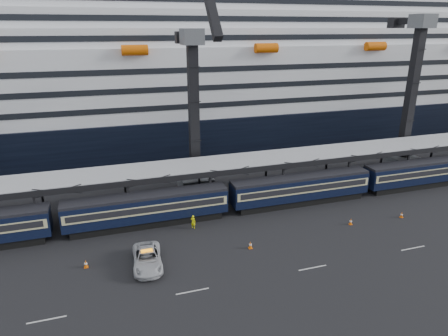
{
  "coord_description": "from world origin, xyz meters",
  "views": [
    {
      "loc": [
        -32.39,
        -33.15,
        22.12
      ],
      "look_at": [
        -18.58,
        10.0,
        6.11
      ],
      "focal_mm": 32.0,
      "sensor_mm": 36.0,
      "label": 1
    }
  ],
  "objects": [
    {
      "name": "cruise_ship",
      "position": [
        -1.08,
        45.99,
        12.34
      ],
      "size": [
        214.09,
        28.84,
        34.0
      ],
      "color": "black",
      "rests_on": "ground"
    },
    {
      "name": "canopy",
      "position": [
        0.0,
        14.0,
        5.25
      ],
      "size": [
        130.0,
        6.25,
        5.53
      ],
      "color": "#97999F",
      "rests_on": "ground"
    },
    {
      "name": "ground",
      "position": [
        0.0,
        0.0,
        0.0
      ],
      "size": [
        260.0,
        260.0,
        0.0
      ],
      "primitive_type": "plane",
      "color": "black",
      "rests_on": "ground"
    },
    {
      "name": "crane_dark_mid",
      "position": [
        15.0,
        17.59,
        13.36
      ],
      "size": [
        4.5,
        18.24,
        39.64
      ],
      "color": "#4C4F53",
      "rests_on": "ground"
    },
    {
      "name": "crane_dark_near",
      "position": [
        -20.0,
        18.59,
        11.93
      ],
      "size": [
        4.5,
        17.75,
        35.08
      ],
      "color": "#4C4F53",
      "rests_on": "ground"
    },
    {
      "name": "traffic_cone_d",
      "position": [
        -5.11,
        2.7,
        0.39
      ],
      "size": [
        0.39,
        0.39,
        0.78
      ],
      "color": "#E75D07",
      "rests_on": "ground"
    },
    {
      "name": "worker",
      "position": [
        -23.14,
        7.5,
        0.82
      ],
      "size": [
        0.71,
        0.7,
        1.64
      ],
      "primitive_type": "imported",
      "rotation": [
        0.0,
        0.0,
        2.38
      ],
      "color": "#F2F50C",
      "rests_on": "ground"
    },
    {
      "name": "traffic_cone_b",
      "position": [
        -35.01,
        2.84,
        0.41
      ],
      "size": [
        0.41,
        0.41,
        0.82
      ],
      "color": "#E75D07",
      "rests_on": "ground"
    },
    {
      "name": "pickup_truck",
      "position": [
        -29.24,
        1.24,
        0.82
      ],
      "size": [
        3.19,
        6.12,
        1.65
      ],
      "primitive_type": "imported",
      "rotation": [
        0.0,
        0.0,
        -0.08
      ],
      "color": "#B7B9BF",
      "rests_on": "ground"
    },
    {
      "name": "traffic_cone_c",
      "position": [
        -18.43,
        1.28,
        0.41
      ],
      "size": [
        0.41,
        0.41,
        0.83
      ],
      "color": "#E75D07",
      "rests_on": "ground"
    },
    {
      "name": "traffic_cone_e",
      "position": [
        1.95,
        2.38,
        0.37
      ],
      "size": [
        0.38,
        0.38,
        0.76
      ],
      "color": "#E75D07",
      "rests_on": "ground"
    },
    {
      "name": "train",
      "position": [
        -4.65,
        10.0,
        2.2
      ],
      "size": [
        133.05,
        3.0,
        4.05
      ],
      "color": "black",
      "rests_on": "ground"
    }
  ]
}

